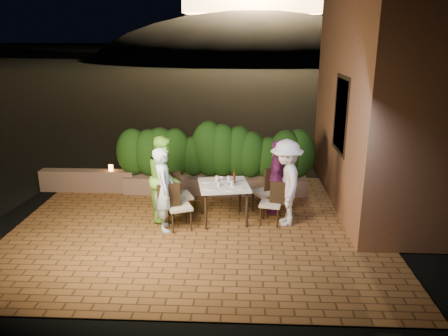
# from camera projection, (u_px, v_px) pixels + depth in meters

# --- Properties ---
(ground) EXTENTS (400.00, 400.00, 0.00)m
(ground) POSITION_uv_depth(u_px,v_px,m) (196.00, 237.00, 8.01)
(ground) COLOR black
(ground) RESTS_ON ground
(terrace_floor) EXTENTS (7.00, 6.00, 0.15)m
(terrace_floor) POSITION_uv_depth(u_px,v_px,m) (199.00, 228.00, 8.50)
(terrace_floor) COLOR brown
(terrace_floor) RESTS_ON ground
(building_wall) EXTENTS (1.60, 5.00, 5.00)m
(building_wall) POSITION_uv_depth(u_px,v_px,m) (377.00, 87.00, 9.02)
(building_wall) COLOR #985F3C
(building_wall) RESTS_ON ground
(window_pane) EXTENTS (0.08, 1.00, 1.40)m
(window_pane) POSITION_uv_depth(u_px,v_px,m) (342.00, 115.00, 8.73)
(window_pane) COLOR black
(window_pane) RESTS_ON building_wall
(window_frame) EXTENTS (0.06, 1.15, 1.55)m
(window_frame) POSITION_uv_depth(u_px,v_px,m) (342.00, 115.00, 8.73)
(window_frame) COLOR black
(window_frame) RESTS_ON building_wall
(planter) EXTENTS (4.20, 0.55, 0.40)m
(planter) POSITION_uv_depth(u_px,v_px,m) (215.00, 184.00, 10.13)
(planter) COLOR brown
(planter) RESTS_ON ground
(hedge) EXTENTS (4.00, 0.70, 1.10)m
(hedge) POSITION_uv_depth(u_px,v_px,m) (215.00, 153.00, 9.91)
(hedge) COLOR #183D10
(hedge) RESTS_ON planter
(parapet) EXTENTS (2.20, 0.30, 0.50)m
(parapet) POSITION_uv_depth(u_px,v_px,m) (88.00, 181.00, 10.25)
(parapet) COLOR brown
(parapet) RESTS_ON ground
(hill) EXTENTS (52.00, 40.00, 22.00)m
(hill) POSITION_uv_depth(u_px,v_px,m) (252.00, 87.00, 66.41)
(hill) COLOR black
(hill) RESTS_ON ground
(dining_table) EXTENTS (1.10, 1.10, 0.75)m
(dining_table) POSITION_uv_depth(u_px,v_px,m) (224.00, 202.00, 8.58)
(dining_table) COLOR white
(dining_table) RESTS_ON ground
(plate_nw) EXTENTS (0.23, 0.23, 0.01)m
(plate_nw) POSITION_uv_depth(u_px,v_px,m) (211.00, 188.00, 8.23)
(plate_nw) COLOR white
(plate_nw) RESTS_ON dining_table
(plate_sw) EXTENTS (0.23, 0.23, 0.01)m
(plate_sw) POSITION_uv_depth(u_px,v_px,m) (207.00, 181.00, 8.63)
(plate_sw) COLOR white
(plate_sw) RESTS_ON dining_table
(plate_ne) EXTENTS (0.23, 0.23, 0.01)m
(plate_ne) POSITION_uv_depth(u_px,v_px,m) (239.00, 187.00, 8.28)
(plate_ne) COLOR white
(plate_ne) RESTS_ON dining_table
(plate_se) EXTENTS (0.20, 0.20, 0.01)m
(plate_se) POSITION_uv_depth(u_px,v_px,m) (235.00, 180.00, 8.67)
(plate_se) COLOR white
(plate_se) RESTS_ON dining_table
(plate_centre) EXTENTS (0.23, 0.23, 0.01)m
(plate_centre) POSITION_uv_depth(u_px,v_px,m) (223.00, 183.00, 8.50)
(plate_centre) COLOR white
(plate_centre) RESTS_ON dining_table
(plate_front) EXTENTS (0.20, 0.20, 0.01)m
(plate_front) POSITION_uv_depth(u_px,v_px,m) (231.00, 190.00, 8.15)
(plate_front) COLOR white
(plate_front) RESTS_ON dining_table
(glass_nw) EXTENTS (0.06, 0.06, 0.11)m
(glass_nw) POSITION_uv_depth(u_px,v_px,m) (218.00, 184.00, 8.30)
(glass_nw) COLOR silver
(glass_nw) RESTS_ON dining_table
(glass_sw) EXTENTS (0.07, 0.07, 0.11)m
(glass_sw) POSITION_uv_depth(u_px,v_px,m) (217.00, 179.00, 8.62)
(glass_sw) COLOR silver
(glass_sw) RESTS_ON dining_table
(glass_ne) EXTENTS (0.07, 0.07, 0.12)m
(glass_ne) POSITION_uv_depth(u_px,v_px,m) (232.00, 183.00, 8.34)
(glass_ne) COLOR silver
(glass_ne) RESTS_ON dining_table
(glass_se) EXTENTS (0.07, 0.07, 0.11)m
(glass_se) POSITION_uv_depth(u_px,v_px,m) (229.00, 179.00, 8.59)
(glass_se) COLOR silver
(glass_se) RESTS_ON dining_table
(beer_bottle) EXTENTS (0.05, 0.05, 0.27)m
(beer_bottle) POSITION_uv_depth(u_px,v_px,m) (234.00, 177.00, 8.48)
(beer_bottle) COLOR #481A0C
(beer_bottle) RESTS_ON dining_table
(bowl) EXTENTS (0.21, 0.21, 0.04)m
(bowl) POSITION_uv_depth(u_px,v_px,m) (220.00, 178.00, 8.75)
(bowl) COLOR white
(bowl) RESTS_ON dining_table
(chair_left_front) EXTENTS (0.55, 0.55, 0.92)m
(chair_left_front) POSITION_uv_depth(u_px,v_px,m) (179.00, 206.00, 8.17)
(chair_left_front) COLOR black
(chair_left_front) RESTS_ON ground
(chair_left_back) EXTENTS (0.59, 0.59, 0.98)m
(chair_left_back) POSITION_uv_depth(u_px,v_px,m) (180.00, 195.00, 8.65)
(chair_left_back) COLOR black
(chair_left_back) RESTS_ON ground
(chair_right_front) EXTENTS (0.47, 0.47, 0.86)m
(chair_right_front) POSITION_uv_depth(u_px,v_px,m) (271.00, 203.00, 8.40)
(chair_right_front) COLOR black
(chair_right_front) RESTS_ON ground
(chair_right_back) EXTENTS (0.59, 0.59, 0.95)m
(chair_right_back) POSITION_uv_depth(u_px,v_px,m) (265.00, 191.00, 8.89)
(chair_right_back) COLOR black
(chair_right_back) RESTS_ON ground
(diner_blue) EXTENTS (0.49, 0.64, 1.59)m
(diner_blue) POSITION_uv_depth(u_px,v_px,m) (164.00, 189.00, 8.06)
(diner_blue) COLOR #C4E6FD
(diner_blue) RESTS_ON ground
(diner_green) EXTENTS (0.71, 0.87, 1.69)m
(diner_green) POSITION_uv_depth(u_px,v_px,m) (165.00, 178.00, 8.56)
(diner_green) COLOR #85E146
(diner_green) RESTS_ON ground
(diner_white) EXTENTS (0.68, 1.11, 1.67)m
(diner_white) POSITION_uv_depth(u_px,v_px,m) (286.00, 183.00, 8.28)
(diner_white) COLOR white
(diner_white) RESTS_ON ground
(diner_purple) EXTENTS (0.53, 0.95, 1.54)m
(diner_purple) POSITION_uv_depth(u_px,v_px,m) (277.00, 177.00, 8.84)
(diner_purple) COLOR #742669
(diner_purple) RESTS_ON ground
(parapet_lamp) EXTENTS (0.10, 0.10, 0.14)m
(parapet_lamp) POSITION_uv_depth(u_px,v_px,m) (111.00, 168.00, 10.13)
(parapet_lamp) COLOR orange
(parapet_lamp) RESTS_ON parapet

